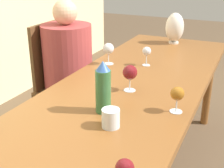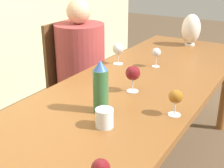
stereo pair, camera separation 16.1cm
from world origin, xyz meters
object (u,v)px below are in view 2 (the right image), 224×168
object	(u,v)px
water_bottle	(101,87)
person_far	(83,69)
water_tumbler	(104,118)
vase	(191,29)
wine_glass_6	(176,97)
wine_glass_0	(133,73)
wine_glass_3	(118,49)
wine_glass_7	(156,53)
chair_far	(74,79)

from	to	relation	value
water_bottle	person_far	distance (m)	1.09
water_tumbler	vase	distance (m)	1.59
water_tumbler	wine_glass_6	bearing A→B (deg)	-40.53
water_bottle	vase	world-z (taller)	vase
wine_glass_6	person_far	world-z (taller)	person_far
wine_glass_0	wine_glass_6	size ratio (longest dim) A/B	1.15
wine_glass_0	wine_glass_3	bearing A→B (deg)	39.41
water_bottle	vase	bearing A→B (deg)	1.01
water_bottle	water_tumbler	distance (m)	0.18
water_tumbler	wine_glass_0	bearing A→B (deg)	10.45
wine_glass_0	person_far	size ratio (longest dim) A/B	0.13
water_tumbler	wine_glass_7	xyz separation A→B (m)	(0.89, 0.14, 0.06)
wine_glass_6	wine_glass_7	distance (m)	0.72
vase	water_tumbler	bearing A→B (deg)	-175.59
wine_glass_0	person_far	world-z (taller)	person_far
vase	wine_glass_7	distance (m)	0.69
wine_glass_7	person_far	size ratio (longest dim) A/B	0.11
wine_glass_0	wine_glass_6	xyz separation A→B (m)	(-0.15, -0.31, -0.01)
water_bottle	person_far	world-z (taller)	person_far
water_tumbler	wine_glass_3	distance (m)	0.90
wine_glass_7	chair_far	distance (m)	0.82
water_tumbler	wine_glass_6	distance (m)	0.36
chair_far	person_far	world-z (taller)	person_far
person_far	chair_far	bearing A→B (deg)	90.00
wine_glass_0	vase	bearing A→B (deg)	2.19
chair_far	person_far	size ratio (longest dim) A/B	0.84
water_tumbler	vase	xyz separation A→B (m)	(1.58, 0.12, 0.10)
wine_glass_0	wine_glass_3	world-z (taller)	same
wine_glass_3	chair_far	size ratio (longest dim) A/B	0.15
wine_glass_0	wine_glass_7	distance (m)	0.48
vase	wine_glass_7	bearing A→B (deg)	178.48
vase	wine_glass_0	distance (m)	1.17
wine_glass_7	wine_glass_6	bearing A→B (deg)	-149.33
wine_glass_3	wine_glass_6	world-z (taller)	wine_glass_3
vase	water_bottle	bearing A→B (deg)	-178.99
water_bottle	wine_glass_7	distance (m)	0.77
wine_glass_6	wine_glass_7	bearing A→B (deg)	30.67
water_tumbler	chair_far	size ratio (longest dim) A/B	0.09
water_bottle	wine_glass_6	world-z (taller)	water_bottle
water_tumbler	chair_far	distance (m)	1.31
person_far	water_tumbler	bearing A→B (deg)	-139.07
vase	chair_far	world-z (taller)	vase
water_bottle	person_far	size ratio (longest dim) A/B	0.22
water_tumbler	wine_glass_6	size ratio (longest dim) A/B	0.65
person_far	wine_glass_3	bearing A→B (deg)	-105.04
chair_far	wine_glass_6	bearing A→B (deg)	-120.07
wine_glass_3	water_tumbler	bearing A→B (deg)	-153.90
water_tumbler	wine_glass_7	bearing A→B (deg)	8.96
vase	wine_glass_7	world-z (taller)	vase
water_tumbler	wine_glass_6	xyz separation A→B (m)	(0.27, -0.23, 0.05)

